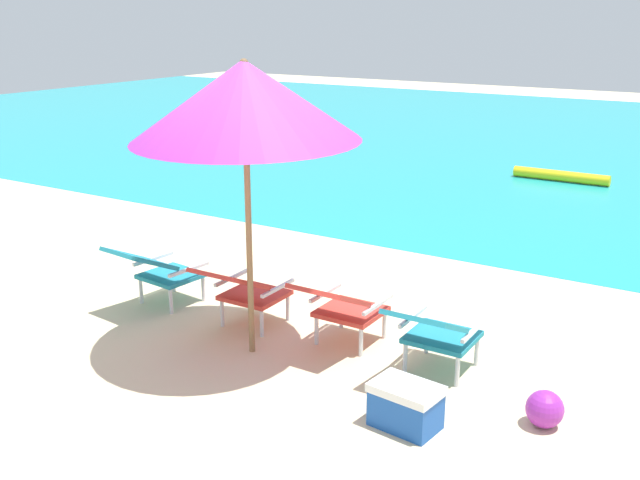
# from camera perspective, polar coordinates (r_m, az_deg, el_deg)

# --- Properties ---
(ground_plane) EXTENTS (40.00, 40.00, 0.00)m
(ground_plane) POSITION_cam_1_polar(r_m,az_deg,el_deg) (9.93, 10.19, 0.63)
(ground_plane) COLOR beige
(ocean_band) EXTENTS (40.00, 18.00, 0.01)m
(ocean_band) POSITION_cam_1_polar(r_m,az_deg,el_deg) (17.37, 20.16, 6.87)
(ocean_band) COLOR teal
(ocean_band) RESTS_ON ground_plane
(swim_buoy) EXTENTS (1.60, 0.18, 0.18)m
(swim_buoy) POSITION_cam_1_polar(r_m,az_deg,el_deg) (13.33, 17.94, 4.69)
(swim_buoy) COLOR yellow
(swim_buoy) RESTS_ON ocean_band
(lounge_chair_far_left) EXTENTS (0.63, 0.93, 0.68)m
(lounge_chair_far_left) POSITION_cam_1_polar(r_m,az_deg,el_deg) (7.33, -12.38, -2.12)
(lounge_chair_far_left) COLOR teal
(lounge_chair_far_left) RESTS_ON ground_plane
(lounge_chair_near_left) EXTENTS (0.55, 0.88, 0.68)m
(lounge_chair_near_left) POSITION_cam_1_polar(r_m,az_deg,el_deg) (6.69, -5.91, -3.68)
(lounge_chair_near_left) COLOR red
(lounge_chair_near_left) RESTS_ON ground_plane
(lounge_chair_near_right) EXTENTS (0.55, 0.88, 0.68)m
(lounge_chair_near_right) POSITION_cam_1_polar(r_m,az_deg,el_deg) (6.29, 1.60, -4.96)
(lounge_chair_near_right) COLOR red
(lounge_chair_near_right) RESTS_ON ground_plane
(lounge_chair_far_right) EXTENTS (0.55, 0.88, 0.68)m
(lounge_chair_far_right) POSITION_cam_1_polar(r_m,az_deg,el_deg) (5.87, 8.73, -6.84)
(lounge_chair_far_right) COLOR teal
(lounge_chair_far_right) RESTS_ON ground_plane
(beach_umbrella_center) EXTENTS (1.82, 1.84, 2.44)m
(beach_umbrella_center) POSITION_cam_1_polar(r_m,az_deg,el_deg) (5.85, -5.76, 10.56)
(beach_umbrella_center) COLOR olive
(beach_umbrella_center) RESTS_ON ground_plane
(beach_ball) EXTENTS (0.26, 0.26, 0.26)m
(beach_ball) POSITION_cam_1_polar(r_m,az_deg,el_deg) (5.51, 16.81, -12.27)
(beach_ball) COLOR purple
(beach_ball) RESTS_ON ground_plane
(cooler_box) EXTENTS (0.50, 0.37, 0.32)m
(cooler_box) POSITION_cam_1_polar(r_m,az_deg,el_deg) (5.29, 6.57, -12.47)
(cooler_box) COLOR #194CA5
(cooler_box) RESTS_ON ground_plane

